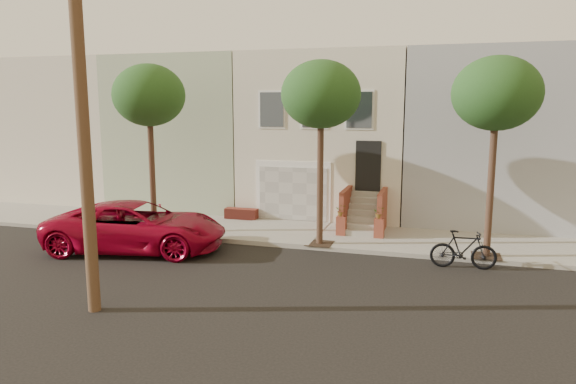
% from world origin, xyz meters
% --- Properties ---
extents(ground, '(90.00, 90.00, 0.00)m').
position_xyz_m(ground, '(0.00, 0.00, 0.00)').
color(ground, black).
rests_on(ground, ground).
extents(sidewalk, '(40.00, 3.70, 0.15)m').
position_xyz_m(sidewalk, '(0.00, 5.35, 0.07)').
color(sidewalk, gray).
rests_on(sidewalk, ground).
extents(house_row, '(33.10, 11.70, 7.00)m').
position_xyz_m(house_row, '(0.00, 11.19, 3.64)').
color(house_row, beige).
rests_on(house_row, sidewalk).
extents(tree_left, '(2.70, 2.57, 6.30)m').
position_xyz_m(tree_left, '(-5.50, 3.90, 5.26)').
color(tree_left, '#2D2116').
rests_on(tree_left, sidewalk).
extents(tree_mid, '(2.70, 2.57, 6.30)m').
position_xyz_m(tree_mid, '(1.00, 3.90, 5.26)').
color(tree_mid, '#2D2116').
rests_on(tree_mid, sidewalk).
extents(tree_right, '(2.70, 2.57, 6.30)m').
position_xyz_m(tree_right, '(6.50, 3.90, 5.26)').
color(tree_right, '#2D2116').
rests_on(tree_right, sidewalk).
extents(pickup_truck, '(6.46, 3.89, 1.68)m').
position_xyz_m(pickup_truck, '(-4.95, 1.82, 0.84)').
color(pickup_truck, maroon).
rests_on(pickup_truck, ground).
extents(motorcycle, '(2.01, 0.68, 1.19)m').
position_xyz_m(motorcycle, '(5.74, 2.82, 0.59)').
color(motorcycle, black).
rests_on(motorcycle, ground).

